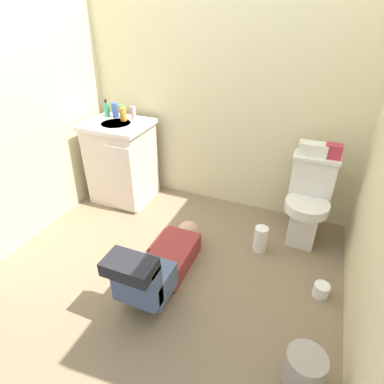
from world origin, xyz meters
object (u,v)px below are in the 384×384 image
Objects in this scene: faucet at (125,113)px; person_plumber at (160,263)px; soap_dispenser at (107,110)px; bottle_blue at (115,110)px; paper_towel_roll at (261,239)px; tissue_box at (313,149)px; bottle_amber at (123,114)px; trash_can at (304,370)px; toiletry_bag at (333,151)px; toilet at (308,201)px; bottle_green at (122,111)px; toilet_paper_roll at (321,290)px; vanity_cabinet at (122,161)px; bottle_pink at (133,113)px.

faucet reaches higher than person_plumber.
soap_dispenser is 0.09m from bottle_blue.
paper_towel_roll is (0.61, 0.63, -0.06)m from person_plumber.
bottle_blue is (-1.85, 0.01, 0.09)m from tissue_box.
soap_dispenser is at bearing 167.80° from bottle_amber.
bottle_blue is at bearing 145.10° from trash_can.
toilet is at bearing -139.23° from toiletry_bag.
soap_dispenser is at bearing -173.99° from faucet.
soap_dispenser is at bearing 179.78° from tissue_box.
toilet is 6.34× the size of bottle_green.
faucet is 2.30m from toilet_paper_roll.
faucet is at bearing -17.72° from bottle_green.
vanity_cabinet is 6.68× the size of bottle_pink.
bottle_green is 0.49× the size of trash_can.
faucet reaches higher than vanity_cabinet.
paper_towel_roll is at bearing 113.98° from trash_can.
soap_dispenser reaches higher than toiletry_bag.
soap_dispenser reaches higher than bottle_pink.
toilet is 1.97m from bottle_blue.
toilet is 4.52× the size of soap_dispenser.
tissue_box is at bearing -1.23° from bottle_green.
toiletry_bag reaches higher than vanity_cabinet.
bottle_pink reaches higher than toiletry_bag.
toiletry_bag is at bearing -0.98° from bottle_pink.
bottle_blue reaches higher than faucet.
faucet is 0.45× the size of tissue_box.
bottle_green is (-0.03, 0.01, 0.01)m from faucet.
toiletry_bag is at bearing 98.01° from toilet_paper_roll.
faucet is at bearing 163.76° from paper_towel_roll.
toiletry_bag is at bearing 3.56° from vanity_cabinet.
bottle_blue is 0.20m from bottle_pink.
toilet is 5.23× the size of bottle_blue.
faucet is 0.70× the size of bottle_blue.
faucet is at bearing 159.43° from toilet_paper_roll.
toilet_paper_roll is at bearing -21.62° from bottle_pink.
trash_can is (0.15, -1.32, -0.25)m from toilet.
vanity_cabinet is at bearing -88.69° from faucet.
bottle_green is (-0.04, 0.16, 0.46)m from vanity_cabinet.
paper_towel_roll is (1.50, -0.44, -0.76)m from faucet.
tissue_box reaches higher than toilet_paper_roll.
toilet_paper_roll is at bearing -20.57° from faucet.
bottle_amber is at bearing 71.08° from vanity_cabinet.
faucet reaches higher than toilet_paper_roll.
bottle_pink is 1.66m from paper_towel_roll.
person_plumber is 4.84× the size of tissue_box.
vanity_cabinet is 0.47m from bottle_amber.
tissue_box is at bearing -0.90° from faucet.
trash_can is at bearing -35.62° from bottle_amber.
bottle_pink is at bearing 126.65° from person_plumber.
toilet_paper_roll is (1.91, -0.76, -0.83)m from bottle_pink.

